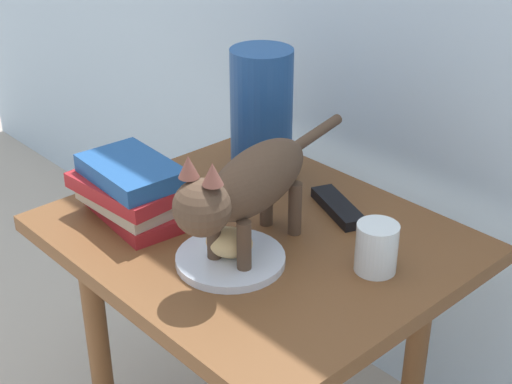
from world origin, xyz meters
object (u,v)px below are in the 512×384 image
bread_roll (229,242)px  green_vase (261,116)px  cat (247,186)px  side_table (256,269)px  plate (230,259)px  book_stack (133,190)px  tv_remote (338,207)px  candle_jar (376,250)px

bread_roll → green_vase: green_vase is taller
green_vase → cat: bearing=-47.5°
bread_roll → side_table: bearing=113.6°
plate → bread_roll: 0.03m
book_stack → tv_remote: 0.38m
cat → book_stack: size_ratio=2.09×
bread_roll → tv_remote: 0.27m
tv_remote → book_stack: bearing=-107.4°
bread_roll → tv_remote: size_ratio=0.53×
book_stack → tv_remote: bearing=50.6°
side_table → candle_jar: candle_jar is taller
side_table → plate: bearing=-65.3°
book_stack → candle_jar: 0.46m
cat → candle_jar: bearing=34.7°
green_vase → side_table: bearing=-45.6°
book_stack → candle_jar: bearing=24.9°
bread_roll → candle_jar: (0.18, 0.16, -0.00)m
candle_jar → tv_remote: 0.20m
side_table → tv_remote: tv_remote is taller
green_vase → candle_jar: 0.40m
bread_roll → green_vase: size_ratio=0.29×
book_stack → candle_jar: size_ratio=2.64×
side_table → tv_remote: size_ratio=4.66×
book_stack → candle_jar: book_stack is taller
cat → bread_roll: bearing=-94.0°
cat → green_vase: bearing=132.5°
tv_remote → cat: bearing=-69.3°
bread_roll → cat: bearing=86.0°
bread_roll → cat: size_ratio=0.17×
bread_roll → candle_jar: bearing=41.9°
side_table → cat: cat is taller
bread_roll → cat: 0.10m
bread_roll → book_stack: book_stack is taller
side_table → bread_roll: 0.16m
bread_roll → candle_jar: size_ratio=0.94×
cat → tv_remote: (0.01, 0.22, -0.12)m
plate → book_stack: 0.24m
cat → book_stack: (-0.24, -0.07, -0.08)m
green_vase → plate: bearing=-52.3°
cat → green_vase: size_ratio=1.73×
book_stack → green_vase: size_ratio=0.83×
plate → cat: cat is taller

